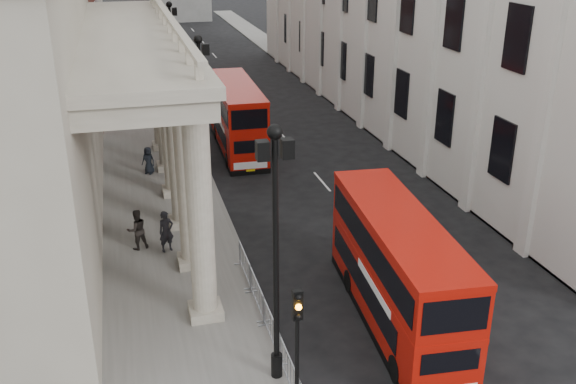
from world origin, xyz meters
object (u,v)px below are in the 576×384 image
at_px(lamp_post_mid, 201,105).
at_px(pedestrian_a, 166,231).
at_px(pedestrian_b, 137,230).
at_px(pedestrian_c, 148,160).
at_px(bus_far, 237,116).
at_px(lamp_post_north, 172,51).
at_px(traffic_light, 297,332).
at_px(bus_near, 397,268).
at_px(lamp_post_south, 276,241).

height_order(lamp_post_mid, pedestrian_a, lamp_post_mid).
bearing_deg(pedestrian_b, pedestrian_c, -113.34).
bearing_deg(bus_far, pedestrian_c, -147.82).
relative_size(lamp_post_north, pedestrian_c, 5.21).
relative_size(traffic_light, bus_near, 0.44).
relative_size(lamp_post_south, pedestrian_b, 4.49).
relative_size(bus_near, pedestrian_a, 5.18).
xyz_separation_m(traffic_light, pedestrian_a, (-2.72, 11.55, -2.05)).
distance_m(traffic_light, pedestrian_a, 12.04).
bearing_deg(lamp_post_south, lamp_post_north, 90.00).
bearing_deg(lamp_post_north, lamp_post_mid, -90.00).
distance_m(traffic_light, pedestrian_c, 21.84).
relative_size(traffic_light, pedestrian_b, 2.32).
height_order(bus_near, pedestrian_c, bus_near).
bearing_deg(bus_near, traffic_light, -134.84).
bearing_deg(pedestrian_c, lamp_post_north, 109.08).
bearing_deg(lamp_post_south, pedestrian_b, 110.93).
distance_m(bus_near, bus_far, 20.91).
bearing_deg(bus_near, pedestrian_a, 140.12).
distance_m(bus_far, pedestrian_b, 14.67).
distance_m(bus_far, pedestrian_c, 6.91).
distance_m(traffic_light, bus_near, 6.44).
height_order(bus_near, pedestrian_b, bus_near).
height_order(lamp_post_mid, traffic_light, lamp_post_mid).
distance_m(lamp_post_south, bus_near, 6.04).
relative_size(lamp_post_mid, bus_far, 0.83).
bearing_deg(bus_far, pedestrian_a, -111.10).
bearing_deg(lamp_post_mid, bus_far, 66.33).
xyz_separation_m(lamp_post_mid, bus_near, (4.93, -13.87, -2.76)).
distance_m(bus_near, pedestrian_b, 11.89).
bearing_deg(traffic_light, pedestrian_a, 103.25).
bearing_deg(pedestrian_b, bus_near, 120.90).
xyz_separation_m(lamp_post_mid, pedestrian_c, (-2.80, 3.52, -3.99)).
relative_size(traffic_light, bus_far, 0.43).
relative_size(lamp_post_mid, pedestrian_a, 4.44).
distance_m(bus_near, pedestrian_a, 10.63).
relative_size(lamp_post_south, pedestrian_c, 5.21).
bearing_deg(pedestrian_a, lamp_post_north, 64.24).
distance_m(lamp_post_south, pedestrian_c, 20.12).
relative_size(lamp_post_mid, pedestrian_b, 4.49).
distance_m(pedestrian_a, pedestrian_b, 1.34).
bearing_deg(bus_far, pedestrian_b, -116.37).
xyz_separation_m(lamp_post_south, pedestrian_a, (-2.62, 9.53, -3.85)).
bearing_deg(pedestrian_c, lamp_post_south, -50.10).
bearing_deg(pedestrian_a, pedestrian_c, 71.93).
xyz_separation_m(bus_near, bus_far, (-1.89, 20.82, 0.08)).
relative_size(traffic_light, pedestrian_c, 2.69).
height_order(traffic_light, pedestrian_a, traffic_light).
relative_size(lamp_post_south, traffic_light, 1.93).
relative_size(bus_far, pedestrian_a, 5.32).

